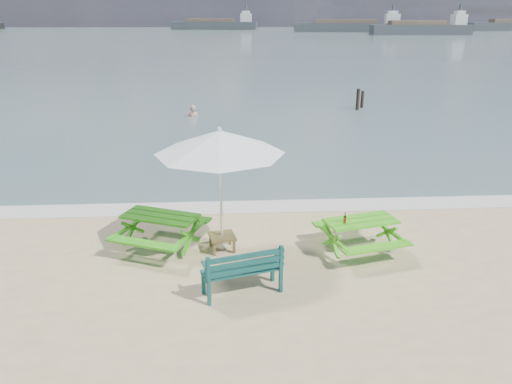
{
  "coord_description": "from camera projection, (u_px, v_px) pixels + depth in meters",
  "views": [
    {
      "loc": [
        -0.39,
        -7.62,
        4.86
      ],
      "look_at": [
        0.25,
        3.0,
        1.0
      ],
      "focal_mm": 35.0,
      "sensor_mm": 36.0,
      "label": 1
    }
  ],
  "objects": [
    {
      "name": "park_bench",
      "position": [
        242.0,
        279.0,
        9.08
      ],
      "size": [
        1.52,
        0.86,
        0.89
      ],
      "color": "#0F3E3C",
      "rests_on": "ground"
    },
    {
      "name": "cargo_ships",
      "position": [
        450.0,
        27.0,
        125.44
      ],
      "size": [
        143.38,
        41.21,
        4.4
      ],
      "color": "#363C40",
      "rests_on": "ground"
    },
    {
      "name": "picnic_table_right",
      "position": [
        360.0,
        236.0,
        10.64
      ],
      "size": [
        1.88,
        2.0,
        0.72
      ],
      "color": "#46B51B",
      "rests_on": "ground"
    },
    {
      "name": "beer_bottle",
      "position": [
        345.0,
        220.0,
        10.32
      ],
      "size": [
        0.06,
        0.06,
        0.24
      ],
      "color": "brown",
      "rests_on": "picnic_table_right"
    },
    {
      "name": "foam_strip",
      "position": [
        243.0,
        207.0,
        13.15
      ],
      "size": [
        22.0,
        0.9,
        0.01
      ],
      "primitive_type": "cube",
      "color": "silver",
      "rests_on": "ground"
    },
    {
      "name": "picnic_table_left",
      "position": [
        161.0,
        232.0,
        10.78
      ],
      "size": [
        2.18,
        2.27,
        0.77
      ],
      "color": "#35A218",
      "rests_on": "ground"
    },
    {
      "name": "sea",
      "position": [
        227.0,
        40.0,
        88.58
      ],
      "size": [
        300.0,
        300.0,
        0.0
      ],
      "primitive_type": "plane",
      "color": "slate",
      "rests_on": "ground"
    },
    {
      "name": "patio_umbrella",
      "position": [
        220.0,
        142.0,
        9.98
      ],
      "size": [
        3.16,
        3.16,
        2.64
      ],
      "color": "silver",
      "rests_on": "ground"
    },
    {
      "name": "side_table",
      "position": [
        222.0,
        242.0,
        10.74
      ],
      "size": [
        0.63,
        0.63,
        0.35
      ],
      "color": "brown",
      "rests_on": "ground"
    },
    {
      "name": "mooring_pilings",
      "position": [
        359.0,
        101.0,
        26.18
      ],
      "size": [
        0.57,
        0.77,
        1.3
      ],
      "color": "black",
      "rests_on": "ground"
    },
    {
      "name": "swimmer",
      "position": [
        193.0,
        122.0,
        24.57
      ],
      "size": [
        0.68,
        0.5,
        1.72
      ],
      "color": "tan",
      "rests_on": "ground"
    }
  ]
}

